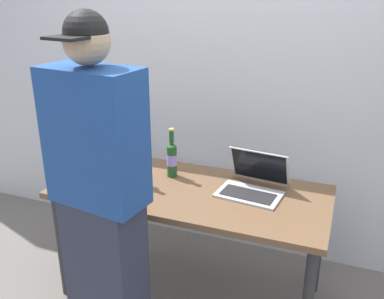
{
  "coord_description": "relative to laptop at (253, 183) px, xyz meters",
  "views": [
    {
      "loc": [
        0.8,
        -2.08,
        1.85
      ],
      "look_at": [
        0.01,
        0.0,
        0.98
      ],
      "focal_mm": 39.66,
      "sensor_mm": 36.0,
      "label": 1
    }
  ],
  "objects": [
    {
      "name": "ground_plane",
      "position": [
        -0.35,
        -0.11,
        -0.79
      ],
      "size": [
        8.0,
        8.0,
        0.0
      ],
      "primitive_type": "plane",
      "color": "slate",
      "rests_on": "ground"
    },
    {
      "name": "desk",
      "position": [
        -0.35,
        -0.11,
        -0.14
      ],
      "size": [
        1.6,
        0.71,
        0.73
      ],
      "color": "brown",
      "rests_on": "ground"
    },
    {
      "name": "laptop",
      "position": [
        0.0,
        0.0,
        0.0
      ],
      "size": [
        0.39,
        0.36,
        0.23
      ],
      "color": "#B7BABC",
      "rests_on": "desk"
    },
    {
      "name": "beer_bottle_amber",
      "position": [
        -0.66,
        -0.16,
        0.05
      ],
      "size": [
        0.07,
        0.07,
        0.28
      ],
      "color": "#333333",
      "rests_on": "desk"
    },
    {
      "name": "beer_bottle_green",
      "position": [
        -0.52,
        0.02,
        0.07
      ],
      "size": [
        0.06,
        0.06,
        0.31
      ],
      "color": "#1E5123",
      "rests_on": "desk"
    },
    {
      "name": "person_figure",
      "position": [
        -0.54,
        -0.74,
        0.1
      ],
      "size": [
        0.45,
        0.31,
        1.77
      ],
      "color": "#2D3347",
      "rests_on": "ground"
    },
    {
      "name": "back_wall",
      "position": [
        -0.35,
        0.59,
        0.51
      ],
      "size": [
        6.0,
        0.1,
        2.6
      ],
      "primitive_type": "cube",
      "color": "silver",
      "rests_on": "ground"
    }
  ]
}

